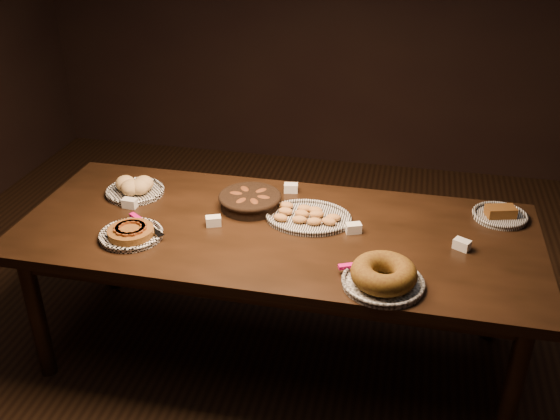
% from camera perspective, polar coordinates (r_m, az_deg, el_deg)
% --- Properties ---
extents(ground, '(5.00, 5.00, 0.00)m').
position_cam_1_polar(ground, '(3.33, -0.33, -12.90)').
color(ground, black).
rests_on(ground, ground).
extents(buffet_table, '(2.40, 1.00, 0.75)m').
position_cam_1_polar(buffet_table, '(2.93, -0.37, -2.91)').
color(buffet_table, black).
rests_on(buffet_table, ground).
extents(apple_tart_plate, '(0.30, 0.31, 0.06)m').
position_cam_1_polar(apple_tart_plate, '(2.89, -13.46, -2.07)').
color(apple_tart_plate, white).
rests_on(apple_tart_plate, buffet_table).
extents(madeleine_platter, '(0.40, 0.33, 0.05)m').
position_cam_1_polar(madeleine_platter, '(2.95, 2.54, -0.59)').
color(madeleine_platter, black).
rests_on(madeleine_platter, buffet_table).
extents(bundt_cake_plate, '(0.36, 0.34, 0.10)m').
position_cam_1_polar(bundt_cake_plate, '(2.51, 9.43, -5.98)').
color(bundt_cake_plate, black).
rests_on(bundt_cake_plate, buffet_table).
extents(croissant_basket, '(0.35, 0.35, 0.08)m').
position_cam_1_polar(croissant_basket, '(3.05, -2.76, 0.95)').
color(croissant_basket, black).
rests_on(croissant_basket, buffet_table).
extents(bread_roll_plate, '(0.30, 0.30, 0.09)m').
position_cam_1_polar(bread_roll_plate, '(3.26, -13.12, 1.99)').
color(bread_roll_plate, white).
rests_on(bread_roll_plate, buffet_table).
extents(loaf_plate, '(0.26, 0.26, 0.06)m').
position_cam_1_polar(loaf_plate, '(3.14, 19.47, -0.40)').
color(loaf_plate, black).
rests_on(loaf_plate, buffet_table).
extents(tent_cards, '(1.66, 0.48, 0.04)m').
position_cam_1_polar(tent_cards, '(2.94, 0.54, -0.53)').
color(tent_cards, white).
rests_on(tent_cards, buffet_table).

